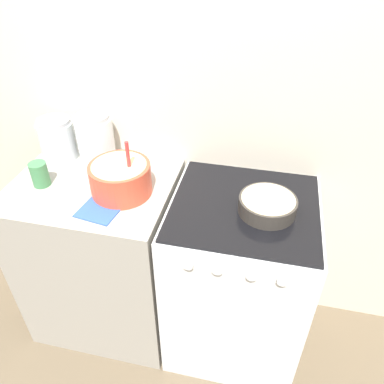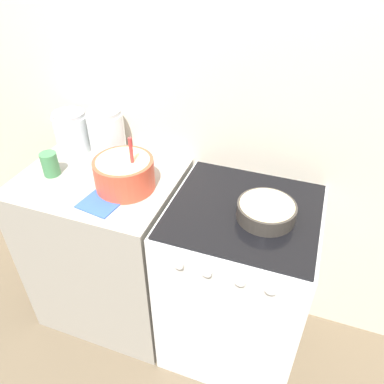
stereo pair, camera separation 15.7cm
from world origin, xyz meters
The scene contains 10 objects.
ground_plane centered at (0.00, 0.00, 0.00)m, with size 12.00×12.00×0.00m, color brown.
wall_back centered at (0.00, 0.63, 1.20)m, with size 4.47×0.05×2.40m.
countertop_cabinet centered at (-0.37, 0.30, 0.47)m, with size 0.74×0.60×0.93m.
stove centered at (0.33, 0.30, 0.46)m, with size 0.64×0.62×0.93m.
mixing_bowl centered at (-0.20, 0.28, 1.01)m, with size 0.26×0.26×0.26m.
baking_pan centered at (0.43, 0.28, 0.97)m, with size 0.24×0.24×0.07m.
storage_jar_left centered at (-0.62, 0.49, 1.02)m, with size 0.17×0.17×0.20m.
storage_jar_middle centered at (-0.41, 0.49, 1.04)m, with size 0.18×0.18×0.25m.
tin_can centered at (-0.58, 0.25, 0.99)m, with size 0.08×0.08×0.11m.
recipe_page centered at (-0.25, 0.16, 0.93)m, with size 0.19×0.23×0.01m.
Camera 2 is at (0.54, -0.91, 1.92)m, focal length 35.00 mm.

